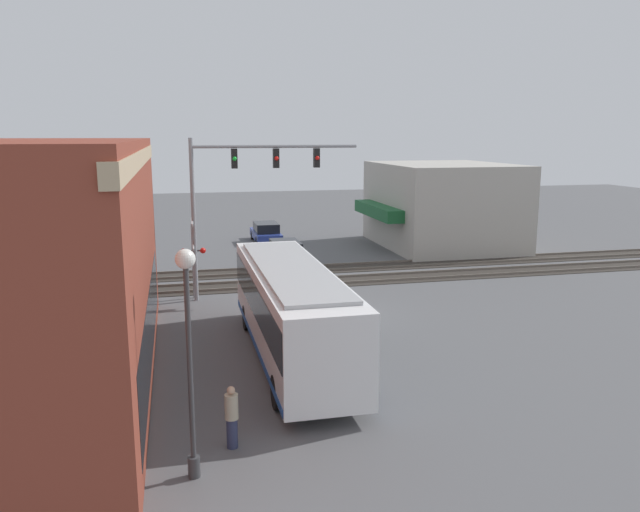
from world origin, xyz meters
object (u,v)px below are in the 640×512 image
at_px(crossing_signal, 193,251).
at_px(pedestrian_by_lamp, 232,417).
at_px(parked_car_grey, 285,253).
at_px(pedestrian_near_bus, 340,328).
at_px(city_bus, 291,308).
at_px(parked_car_blue, 266,233).
at_px(streetlamp, 189,345).

relative_size(crossing_signal, pedestrian_by_lamp, 2.35).
relative_size(parked_car_grey, pedestrian_by_lamp, 2.84).
relative_size(parked_car_grey, pedestrian_near_bus, 2.71).
height_order(city_bus, parked_car_grey, city_bus).
relative_size(city_bus, parked_car_blue, 2.56).
height_order(city_bus, pedestrian_by_lamp, city_bus).
distance_m(parked_car_grey, pedestrian_by_lamp, 22.51).
distance_m(city_bus, crossing_signal, 9.62).
distance_m(parked_car_blue, pedestrian_by_lamp, 30.40).
distance_m(city_bus, parked_car_grey, 16.20).
height_order(city_bus, parked_car_blue, city_bus).
bearing_deg(pedestrian_by_lamp, streetlamp, 140.23).
relative_size(streetlamp, parked_car_grey, 1.15).
xyz_separation_m(city_bus, parked_car_grey, (15.95, -2.60, -1.14)).
distance_m(crossing_signal, pedestrian_by_lamp, 15.14).
relative_size(city_bus, pedestrian_by_lamp, 7.12).
bearing_deg(pedestrian_by_lamp, parked_car_blue, -9.89).
relative_size(crossing_signal, parked_car_grey, 0.83).
bearing_deg(pedestrian_near_bus, parked_car_blue, -1.86).
xyz_separation_m(streetlamp, pedestrian_near_bus, (7.44, -5.43, -2.30)).
xyz_separation_m(city_bus, pedestrian_by_lamp, (-5.94, 2.62, -0.99)).
distance_m(city_bus, streetlamp, 8.09).
distance_m(parked_car_blue, pedestrian_near_bus, 23.70).
height_order(streetlamp, parked_car_blue, streetlamp).
relative_size(parked_car_blue, pedestrian_near_bus, 2.66).
bearing_deg(city_bus, pedestrian_near_bus, -80.10).
distance_m(parked_car_grey, pedestrian_near_bus, 15.65).
xyz_separation_m(parked_car_grey, pedestrian_near_bus, (-15.63, 0.77, 0.19)).
relative_size(crossing_signal, pedestrian_near_bus, 2.24).
bearing_deg(crossing_signal, pedestrian_near_bus, -151.16).
bearing_deg(crossing_signal, city_bus, -161.69).
relative_size(city_bus, streetlamp, 2.17).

